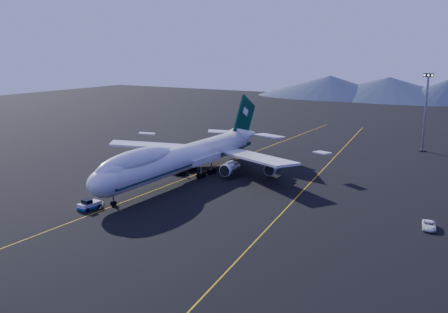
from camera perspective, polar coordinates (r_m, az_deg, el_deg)
The scene contains 7 objects.
ground at distance 130.02m, azimuth -4.52°, elevation -2.55°, with size 500.00×500.00×0.00m, color black.
taxiway_line_main at distance 130.02m, azimuth -4.52°, elevation -2.55°, with size 0.25×220.00×0.01m, color #C7950B.
taxiway_line_side at distance 124.84m, azimuth 9.54°, elevation -3.31°, with size 0.25×200.00×0.01m, color #C7950B.
boeing_747 at distance 128.69m, azimuth -4.55°, elevation -0.04°, with size 59.62×72.43×19.37m.
pushback_tug at distance 109.43m, azimuth -15.13°, elevation -5.45°, with size 3.05×5.02×2.12m.
service_van at distance 101.80m, azimuth 22.38°, elevation -7.28°, with size 2.39×5.18×1.44m, color white.
floodlight_mast at distance 174.94m, azimuth 22.02°, elevation 4.70°, with size 3.13×2.35×25.36m.
Camera 1 is at (72.83, -102.48, 33.15)m, focal length 40.00 mm.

